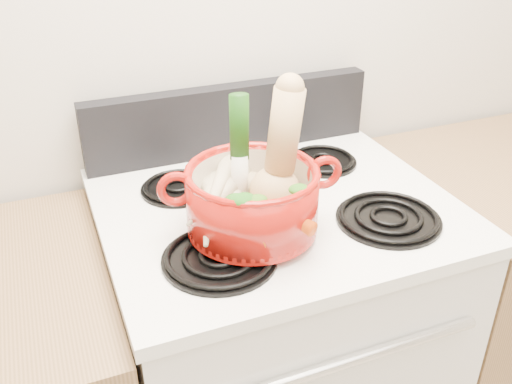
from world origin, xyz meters
name	(u,v)px	position (x,y,z in m)	size (l,w,h in m)	color
wall_back	(221,13)	(0.00, 1.75, 1.30)	(3.50, 0.02, 2.60)	beige
stove_body	(273,361)	(0.00, 1.40, 0.46)	(0.76, 0.65, 0.92)	silver
cooktop	(276,208)	(0.00, 1.40, 0.93)	(0.78, 0.67, 0.03)	white
control_backsplash	(231,119)	(0.00, 1.70, 1.04)	(0.76, 0.05, 0.18)	black
oven_handle	(347,362)	(0.00, 1.06, 0.78)	(0.02, 0.02, 0.60)	silver
burner_front_left	(220,257)	(-0.19, 1.24, 0.96)	(0.22, 0.22, 0.02)	black
burner_front_right	(389,217)	(0.19, 1.24, 0.96)	(0.22, 0.22, 0.02)	black
burner_back_left	(178,187)	(-0.19, 1.54, 0.96)	(0.17, 0.17, 0.02)	black
burner_back_right	(322,160)	(0.19, 1.54, 0.96)	(0.17, 0.17, 0.02)	black
dutch_oven	(252,200)	(-0.10, 1.30, 1.03)	(0.26, 0.26, 0.13)	#9C110A
pot_handle_left	(176,189)	(-0.25, 1.32, 1.08)	(0.07, 0.07, 0.02)	#9C110A
pot_handle_right	(324,172)	(0.05, 1.28, 1.08)	(0.07, 0.07, 0.02)	#9C110A
squash	(275,152)	(-0.05, 1.31, 1.12)	(0.11, 0.11, 0.26)	#DDB271
leek	(239,149)	(-0.10, 1.36, 1.12)	(0.04, 0.04, 0.25)	white
ginger	(246,183)	(-0.07, 1.40, 1.02)	(0.08, 0.06, 0.05)	tan
parsnip_0	(234,202)	(-0.13, 1.32, 1.02)	(0.05, 0.05, 0.24)	beige
parsnip_1	(210,207)	(-0.18, 1.32, 1.02)	(0.05, 0.05, 0.22)	beige
parsnip_2	(220,201)	(-0.16, 1.33, 1.03)	(0.04, 0.04, 0.17)	beige
parsnip_3	(212,201)	(-0.18, 1.32, 1.04)	(0.03, 0.03, 0.16)	beige
parsnip_4	(222,184)	(-0.14, 1.37, 1.04)	(0.05, 0.05, 0.23)	beige
parsnip_5	(219,185)	(-0.15, 1.35, 1.05)	(0.05, 0.05, 0.24)	beige
carrot_0	(257,225)	(-0.11, 1.24, 1.01)	(0.03, 0.03, 0.14)	#BB4A09
carrot_1	(241,221)	(-0.14, 1.26, 1.01)	(0.03, 0.03, 0.14)	orange
carrot_2	(281,214)	(-0.06, 1.24, 1.03)	(0.03, 0.03, 0.16)	red
carrot_3	(259,212)	(-0.11, 1.25, 1.03)	(0.03, 0.03, 0.16)	orange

